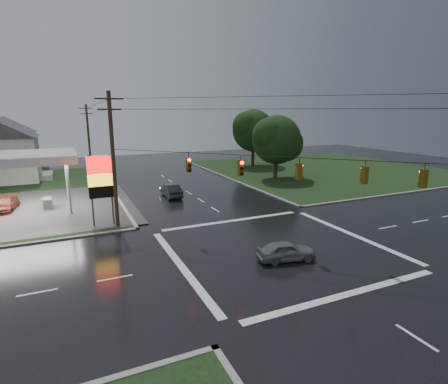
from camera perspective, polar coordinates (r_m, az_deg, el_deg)
name	(u,v)px	position (r m, az deg, el deg)	size (l,w,h in m)	color
ground	(276,248)	(25.28, 8.48, -9.05)	(120.00, 120.00, 0.00)	black
grass_ne	(323,169)	(60.66, 15.89, 3.61)	(36.00, 36.00, 0.08)	black
pylon_sign	(101,179)	(30.64, -19.51, 2.06)	(2.00, 0.35, 6.00)	#59595E
utility_pole_nw	(113,159)	(29.50, -17.64, 5.17)	(2.20, 0.32, 11.00)	#382619
utility_pole_n	(89,138)	(57.80, -21.22, 8.22)	(2.20, 0.32, 10.50)	#382619
traffic_signals	(280,157)	(23.63, 9.06, 5.67)	(26.87, 26.87, 1.47)	black
house_near	(0,150)	(56.36, -32.71, 5.85)	(11.05, 8.48, 8.60)	silver
house_far	(4,143)	(68.34, -32.22, 6.82)	(11.05, 8.48, 8.60)	silver
tree_ne_near	(277,140)	(49.75, 8.70, 8.41)	(7.99, 6.80, 8.98)	black
tree_ne_far	(254,131)	(61.51, 4.94, 9.94)	(8.46, 7.20, 9.80)	black
car_north	(171,191)	(39.78, -8.62, 0.23)	(1.55, 4.44, 1.46)	black
car_crossing	(286,251)	(23.24, 10.12, -9.43)	(1.52, 3.79, 1.29)	slate
car_pump	(5,204)	(39.92, -32.14, -1.74)	(1.81, 4.46, 1.29)	#501D12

